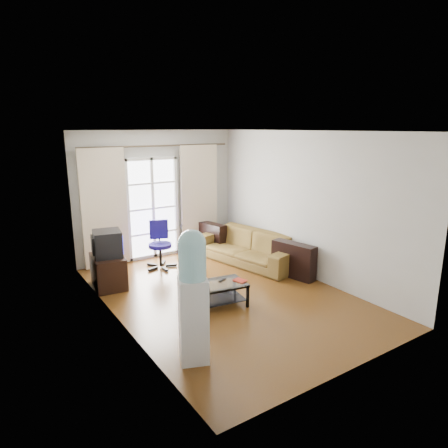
% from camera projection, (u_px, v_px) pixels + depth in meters
% --- Properties ---
extents(floor, '(5.20, 5.20, 0.00)m').
position_uv_depth(floor, '(225.00, 295.00, 6.75)').
color(floor, brown).
rests_on(floor, ground).
extents(ceiling, '(5.20, 5.20, 0.00)m').
position_uv_depth(ceiling, '(225.00, 131.00, 6.10)').
color(ceiling, white).
rests_on(ceiling, wall_back).
extents(wall_back, '(3.60, 0.02, 2.70)m').
position_uv_depth(wall_back, '(158.00, 195.00, 8.54)').
color(wall_back, '#B2B1A9').
rests_on(wall_back, floor).
extents(wall_front, '(3.60, 0.02, 2.70)m').
position_uv_depth(wall_front, '(357.00, 261.00, 4.31)').
color(wall_front, '#B2B1A9').
rests_on(wall_front, floor).
extents(wall_left, '(0.02, 5.20, 2.70)m').
position_uv_depth(wall_left, '(115.00, 233.00, 5.47)').
color(wall_left, '#B2B1A9').
rests_on(wall_left, floor).
extents(wall_right, '(0.02, 5.20, 2.70)m').
position_uv_depth(wall_right, '(306.00, 205.00, 7.39)').
color(wall_right, '#B2B1A9').
rests_on(wall_right, floor).
extents(french_door, '(1.16, 0.06, 2.15)m').
position_uv_depth(french_door, '(153.00, 208.00, 8.48)').
color(french_door, white).
rests_on(french_door, wall_back).
extents(curtain_rod, '(3.30, 0.04, 0.04)m').
position_uv_depth(curtain_rod, '(158.00, 146.00, 8.21)').
color(curtain_rod, '#4C3F2D').
rests_on(curtain_rod, wall_back).
extents(curtain_left, '(0.90, 0.07, 2.35)m').
position_uv_depth(curtain_left, '(104.00, 208.00, 7.83)').
color(curtain_left, beige).
rests_on(curtain_left, curtain_rod).
extents(curtain_right, '(0.90, 0.07, 2.35)m').
position_uv_depth(curtain_right, '(199.00, 198.00, 8.98)').
color(curtain_right, beige).
rests_on(curtain_right, curtain_rod).
extents(radiator, '(0.64, 0.12, 0.64)m').
position_uv_depth(radiator, '(194.00, 236.00, 9.12)').
color(radiator, gray).
rests_on(radiator, floor).
extents(sofa, '(2.64, 1.82, 0.67)m').
position_uv_depth(sofa, '(248.00, 247.00, 8.27)').
color(sofa, olive).
rests_on(sofa, floor).
extents(coffee_table, '(1.01, 0.67, 0.38)m').
position_uv_depth(coffee_table, '(216.00, 292.00, 6.25)').
color(coffee_table, silver).
rests_on(coffee_table, floor).
extents(bowl, '(0.29, 0.29, 0.06)m').
position_uv_depth(bowl, '(199.00, 286.00, 6.05)').
color(bowl, '#2E7F42').
rests_on(bowl, coffee_table).
extents(book, '(0.26, 0.28, 0.02)m').
position_uv_depth(book, '(237.00, 282.00, 6.27)').
color(book, '#A83B14').
rests_on(book, coffee_table).
extents(remote, '(0.16, 0.10, 0.02)m').
position_uv_depth(remote, '(222.00, 280.00, 6.35)').
color(remote, black).
rests_on(remote, coffee_table).
extents(tv_stand, '(0.59, 0.82, 0.56)m').
position_uv_depth(tv_stand, '(108.00, 271.00, 7.04)').
color(tv_stand, black).
rests_on(tv_stand, floor).
extents(crt_tv, '(0.57, 0.57, 0.45)m').
position_uv_depth(crt_tv, '(106.00, 244.00, 6.92)').
color(crt_tv, black).
rests_on(crt_tv, tv_stand).
extents(task_chair, '(0.82, 0.82, 0.94)m').
position_uv_depth(task_chair, '(160.00, 254.00, 8.01)').
color(task_chair, black).
rests_on(task_chair, floor).
extents(water_cooler, '(0.43, 0.43, 1.64)m').
position_uv_depth(water_cooler, '(193.00, 294.00, 4.67)').
color(water_cooler, silver).
rests_on(water_cooler, floor).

